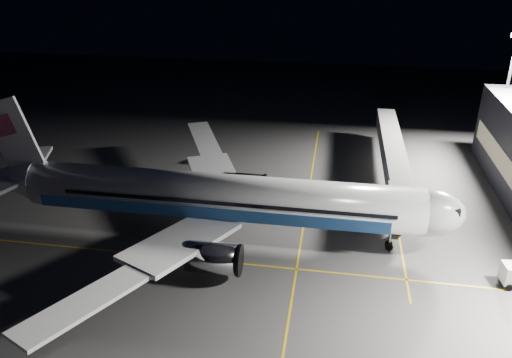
{
  "coord_description": "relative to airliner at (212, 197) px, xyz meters",
  "views": [
    {
      "loc": [
        13.13,
        -52.3,
        33.25
      ],
      "look_at": [
        3.69,
        4.1,
        6.0
      ],
      "focal_mm": 35.0,
      "sensor_mm": 36.0,
      "label": 1
    }
  ],
  "objects": [
    {
      "name": "safety_cone_c",
      "position": [
        -3.66,
        6.62,
        -4.9
      ],
      "size": [
        0.35,
        0.35,
        0.52
      ],
      "primitive_type": "cone",
      "color": "#FD5F0A",
      "rests_on": "ground"
    },
    {
      "name": "baggage_tug",
      "position": [
        -5.67,
        21.71,
        -4.31
      ],
      "size": [
        2.95,
        2.58,
        1.85
      ],
      "rotation": [
        0.0,
        0.0,
        -0.24
      ],
      "color": "black",
      "rests_on": "ground"
    },
    {
      "name": "safety_cone_b",
      "position": [
        7.08,
        9.77,
        -4.86
      ],
      "size": [
        0.41,
        0.41,
        0.61
      ],
      "primitive_type": "cone",
      "color": "#FD5F0A",
      "rests_on": "ground"
    },
    {
      "name": "safety_cone_a",
      "position": [
        -0.78,
        11.48,
        -4.83
      ],
      "size": [
        0.45,
        0.45,
        0.67
      ],
      "primitive_type": "cone",
      "color": "#FD5F0A",
      "rests_on": "ground"
    },
    {
      "name": "floodlight_mast_north",
      "position": [
        41.08,
        31.99,
        7.21
      ],
      "size": [
        2.4,
        0.68,
        20.7
      ],
      "color": "#59595E",
      "rests_on": "ground"
    },
    {
      "name": "guide_line_side",
      "position": [
        23.08,
        10.0,
        -5.16
      ],
      "size": [
        0.25,
        40.0,
        0.01
      ],
      "primitive_type": "cube",
      "color": "gold",
      "rests_on": "ground"
    },
    {
      "name": "ground",
      "position": [
        1.08,
        0.0,
        -5.16
      ],
      "size": [
        200.0,
        200.0,
        0.0
      ],
      "primitive_type": "plane",
      "color": "#4C4C4F",
      "rests_on": "ground"
    },
    {
      "name": "airliner",
      "position": [
        0.0,
        0.0,
        0.0
      ],
      "size": [
        61.48,
        54.22,
        16.64
      ],
      "color": "silver",
      "rests_on": "ground"
    },
    {
      "name": "guide_line_cross",
      "position": [
        1.08,
        -6.0,
        -5.16
      ],
      "size": [
        70.0,
        0.25,
        0.01
      ],
      "primitive_type": "cube",
      "color": "gold",
      "rests_on": "ground"
    },
    {
      "name": "jet_bridge",
      "position": [
        23.08,
        18.06,
        -0.58
      ],
      "size": [
        3.6,
        34.4,
        6.3
      ],
      "color": "#B2B2B7",
      "rests_on": "ground"
    },
    {
      "name": "guide_line_main",
      "position": [
        11.08,
        0.0,
        -5.16
      ],
      "size": [
        0.25,
        80.0,
        0.01
      ],
      "primitive_type": "cube",
      "color": "gold",
      "rests_on": "ground"
    }
  ]
}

